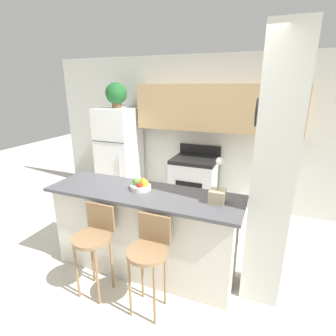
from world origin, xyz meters
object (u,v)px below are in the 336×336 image
(bar_stool_left, at_px, (94,238))
(bar_stool_right, at_px, (149,251))
(fruit_bowl, at_px, (141,185))
(potted_plant_on_fridge, at_px, (116,94))
(refrigerator, at_px, (120,154))
(orchid_vase, at_px, (218,193))
(stove_range, at_px, (194,183))

(bar_stool_left, height_order, bar_stool_right, same)
(bar_stool_right, distance_m, fruit_bowl, 0.75)
(bar_stool_right, height_order, potted_plant_on_fridge, potted_plant_on_fridge)
(refrigerator, xyz_separation_m, bar_stool_right, (1.66, -2.20, -0.21))
(orchid_vase, height_order, fruit_bowl, orchid_vase)
(potted_plant_on_fridge, bearing_deg, fruit_bowl, -51.66)
(stove_range, height_order, potted_plant_on_fridge, potted_plant_on_fridge)
(refrigerator, relative_size, bar_stool_left, 1.78)
(fruit_bowl, bearing_deg, orchid_vase, -1.39)
(potted_plant_on_fridge, bearing_deg, bar_stool_right, -52.88)
(stove_range, xyz_separation_m, bar_stool_right, (0.22, -2.23, 0.17))
(refrigerator, distance_m, stove_range, 1.49)
(bar_stool_right, bearing_deg, potted_plant_on_fridge, 127.12)
(refrigerator, height_order, fruit_bowl, refrigerator)
(orchid_vase, bearing_deg, refrigerator, 142.05)
(refrigerator, relative_size, fruit_bowl, 7.51)
(bar_stool_right, bearing_deg, refrigerator, 127.12)
(refrigerator, relative_size, bar_stool_right, 1.78)
(orchid_vase, bearing_deg, fruit_bowl, 178.61)
(bar_stool_right, relative_size, potted_plant_on_fridge, 2.19)
(potted_plant_on_fridge, distance_m, orchid_vase, 2.86)
(refrigerator, height_order, bar_stool_right, refrigerator)
(bar_stool_left, relative_size, fruit_bowl, 4.21)
(fruit_bowl, bearing_deg, bar_stool_left, -115.44)
(bar_stool_left, xyz_separation_m, orchid_vase, (1.10, 0.51, 0.45))
(bar_stool_left, relative_size, potted_plant_on_fridge, 2.19)
(bar_stool_right, bearing_deg, fruit_bowl, 123.07)
(stove_range, relative_size, bar_stool_left, 1.14)
(orchid_vase, bearing_deg, potted_plant_on_fridge, 142.05)
(refrigerator, bearing_deg, bar_stool_right, -52.88)
(refrigerator, relative_size, stove_range, 1.57)
(orchid_vase, bearing_deg, stove_range, 112.74)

